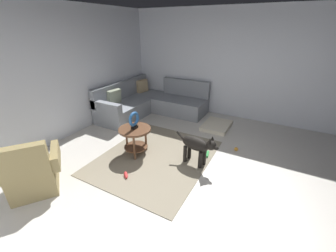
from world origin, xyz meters
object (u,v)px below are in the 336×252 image
at_px(dog_toy_ball, 236,149).
at_px(armchair, 32,173).
at_px(dog_bed_mat, 217,126).
at_px(torus_sculpture, 134,120).
at_px(dog_toy_bone, 126,175).
at_px(side_table, 135,134).
at_px(sectional_couch, 150,103).
at_px(dog, 197,146).
at_px(dog_toy_rope, 207,154).

bearing_deg(dog_toy_ball, armchair, 137.51).
relative_size(armchair, dog_bed_mat, 1.25).
bearing_deg(torus_sculpture, dog_toy_bone, -157.64).
bearing_deg(side_table, armchair, 156.23).
bearing_deg(sectional_couch, dog, -128.77).
bearing_deg(dog, dog_toy_rope, 175.55).
distance_m(dog_toy_ball, dog_toy_bone, 2.20).
height_order(torus_sculpture, dog_toy_bone, torus_sculpture).
height_order(side_table, dog_toy_bone, side_table).
relative_size(sectional_couch, dog, 2.67).
distance_m(side_table, dog_toy_rope, 1.43).
distance_m(torus_sculpture, dog_toy_rope, 1.54).
distance_m(side_table, dog_toy_ball, 2.01).
relative_size(dog_toy_ball, dog_toy_bone, 0.42).
distance_m(armchair, torus_sculpture, 1.75).
bearing_deg(dog_bed_mat, sectional_couch, 89.84).
relative_size(side_table, dog_toy_rope, 3.10).
xyz_separation_m(dog, dog_toy_ball, (0.79, -0.53, -0.34)).
relative_size(dog, dog_toy_rope, 4.35).
distance_m(torus_sculpture, dog_bed_mat, 2.26).
bearing_deg(side_table, dog_toy_ball, -58.63).
xyz_separation_m(sectional_couch, dog_bed_mat, (-0.01, -1.94, -0.24)).
relative_size(side_table, dog, 0.71).
bearing_deg(dog_toy_bone, side_table, 22.36).
xyz_separation_m(sectional_couch, torus_sculpture, (-1.90, -0.92, 0.42)).
distance_m(dog_toy_rope, dog_toy_bone, 1.58).
distance_m(armchair, dog_toy_bone, 1.35).
xyz_separation_m(torus_sculpture, dog_bed_mat, (1.90, -1.02, -0.67)).
bearing_deg(dog_toy_rope, side_table, 115.56).
height_order(side_table, dog_toy_rope, side_table).
relative_size(torus_sculpture, dog, 0.39).
xyz_separation_m(torus_sculpture, dog_toy_bone, (-0.66, -0.27, -0.68)).
distance_m(torus_sculpture, dog_toy_ball, 2.09).
bearing_deg(dog_bed_mat, dog_toy_bone, 163.60).
relative_size(armchair, side_table, 1.67).
bearing_deg(armchair, sectional_couch, 39.93).
bearing_deg(dog_toy_bone, dog_toy_ball, -40.09).
xyz_separation_m(side_table, dog_toy_ball, (1.03, -1.69, -0.38)).
distance_m(armchair, dog_toy_rope, 2.91).
xyz_separation_m(torus_sculpture, dog_toy_rope, (0.59, -1.24, -0.69)).
bearing_deg(torus_sculpture, sectional_couch, 25.80).
distance_m(armchair, dog_toy_ball, 3.53).
distance_m(dog_bed_mat, dog_toy_ball, 1.10).
height_order(armchair, torus_sculpture, armchair).
distance_m(armchair, dog_bed_mat, 3.87).
relative_size(dog_bed_mat, dog_toy_bone, 4.44).
bearing_deg(side_table, dog_bed_mat, -28.27).
distance_m(sectional_couch, dog, 2.66).
relative_size(dog_bed_mat, dog, 0.95).
xyz_separation_m(dog_toy_ball, dog_toy_rope, (-0.43, 0.44, -0.01)).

